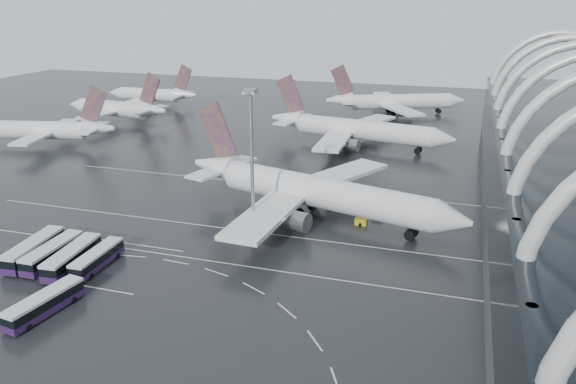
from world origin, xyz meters
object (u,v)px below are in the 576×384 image
(jet_remote_far, at_px, (154,95))
(jet_remote_mid, at_px, (118,109))
(gse_cart_belly_b, at_px, (378,215))
(gse_cart_belly_a, at_px, (361,222))
(gse_cart_belly_d, at_px, (413,219))
(airliner_gate_c, at_px, (393,102))
(gse_cart_belly_c, at_px, (288,219))
(bus_row_near_b, at_px, (53,253))
(floodlight_mast, at_px, (252,147))
(bus_row_near_d, at_px, (97,258))
(airliner_gate_b, at_px, (355,130))
(jet_remote_west, at_px, (50,130))
(bus_row_near_c, at_px, (72,257))
(bus_row_near_a, at_px, (34,249))
(gse_cart_belly_e, at_px, (351,196))
(bus_row_far_c, at_px, (44,304))
(airliner_main, at_px, (311,191))

(jet_remote_far, bearing_deg, jet_remote_mid, 97.85)
(gse_cart_belly_b, bearing_deg, gse_cart_belly_a, -118.81)
(gse_cart_belly_b, bearing_deg, jet_remote_mid, 148.48)
(gse_cart_belly_b, distance_m, gse_cart_belly_d, 7.18)
(airliner_gate_c, xyz_separation_m, gse_cart_belly_c, (-5.66, -114.83, -4.16))
(bus_row_near_b, xyz_separation_m, floodlight_mast, (28.75, 20.35, 15.76))
(jet_remote_mid, relative_size, bus_row_near_d, 3.50)
(airliner_gate_b, bearing_deg, gse_cart_belly_a, -67.57)
(jet_remote_west, height_order, floodlight_mast, floodlight_mast)
(jet_remote_west, distance_m, bus_row_near_c, 88.27)
(airliner_gate_b, distance_m, gse_cart_belly_a, 62.08)
(jet_remote_mid, relative_size, gse_cart_belly_a, 18.46)
(bus_row_near_a, distance_m, gse_cart_belly_e, 65.72)
(jet_remote_mid, distance_m, gse_cart_belly_d, 127.27)
(gse_cart_belly_b, xyz_separation_m, gse_cart_belly_c, (-16.84, -7.70, 0.02))
(jet_remote_mid, height_order, bus_row_near_b, jet_remote_mid)
(bus_row_near_d, xyz_separation_m, bus_row_far_c, (1.73, -14.84, 0.06))
(gse_cart_belly_a, bearing_deg, airliner_gate_c, 94.37)
(gse_cart_belly_a, bearing_deg, jet_remote_west, 161.85)
(bus_row_near_c, height_order, bus_row_far_c, bus_row_near_c)
(bus_row_near_a, xyz_separation_m, bus_row_near_d, (12.21, 0.78, -0.25))
(airliner_main, distance_m, jet_remote_far, 136.39)
(gse_cart_belly_c, relative_size, gse_cart_belly_e, 0.99)
(airliner_gate_b, height_order, bus_row_near_c, airliner_gate_b)
(jet_remote_mid, height_order, gse_cart_belly_d, jet_remote_mid)
(bus_row_far_c, bearing_deg, jet_remote_mid, 37.08)
(gse_cart_belly_e, bearing_deg, bus_row_near_c, -128.61)
(gse_cart_belly_e, bearing_deg, airliner_gate_c, 92.18)
(bus_row_near_b, xyz_separation_m, gse_cart_belly_b, (49.61, 37.18, -1.20))
(bus_row_far_c, height_order, gse_cart_belly_d, bus_row_far_c)
(gse_cart_belly_e, bearing_deg, jet_remote_far, 139.37)
(bus_row_far_c, relative_size, gse_cart_belly_e, 5.52)
(bus_row_far_c, bearing_deg, bus_row_near_d, 14.74)
(jet_remote_west, xyz_separation_m, gse_cart_belly_e, (96.26, -18.73, -4.12))
(jet_remote_far, height_order, gse_cart_belly_e, jet_remote_far)
(jet_remote_mid, bearing_deg, bus_row_near_a, 123.44)
(airliner_gate_c, distance_m, gse_cart_belly_e, 97.66)
(airliner_gate_c, relative_size, gse_cart_belly_c, 22.23)
(bus_row_near_a, bearing_deg, gse_cart_belly_a, -63.01)
(airliner_gate_b, relative_size, bus_row_far_c, 4.48)
(bus_row_near_c, bearing_deg, gse_cart_belly_a, -57.59)
(bus_row_near_a, distance_m, floodlight_mast, 41.56)
(bus_row_near_b, relative_size, bus_row_near_c, 0.96)
(bus_row_near_a, bearing_deg, jet_remote_mid, 20.66)
(gse_cart_belly_a, bearing_deg, bus_row_near_d, -140.64)
(bus_row_near_a, xyz_separation_m, floodlight_mast, (32.63, 20.42, 15.67))
(floodlight_mast, distance_m, gse_cart_belly_b, 31.72)
(bus_row_near_b, relative_size, bus_row_far_c, 1.04)
(jet_remote_west, distance_m, jet_remote_mid, 34.81)
(airliner_gate_b, distance_m, bus_row_far_c, 109.61)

